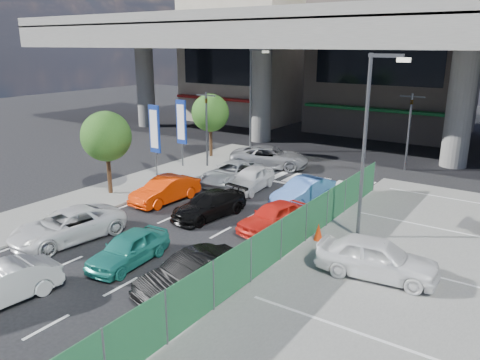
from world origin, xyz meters
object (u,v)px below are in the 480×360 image
Objects in this scene: street_lamp_left at (253,91)px; sedan_black_mid at (209,205)px; kei_truck_front_right at (304,191)px; crossing_wagon_silver at (269,157)px; tree_far at (210,113)px; traffic_light_right at (411,113)px; wagon_silver_front_left at (232,173)px; signboard_far at (181,124)px; signboard_near at (155,131)px; taxi_orange_right at (274,217)px; traffic_cone at (318,232)px; street_lamp_right at (369,133)px; taxi_teal_mid at (129,248)px; sedan_white_mid_left at (67,226)px; tree_near at (106,137)px; sedan_white_front_mid at (251,179)px; hatch_black_mid_right at (193,274)px; traffic_light_left at (206,111)px; parked_sedan_white at (377,258)px; taxi_orange_left at (165,190)px.

sedan_black_mid is at bearing -65.48° from street_lamp_left.
crossing_wagon_silver is (-5.42, 5.50, 0.06)m from kei_truck_front_right.
traffic_light_right is at bearing 18.69° from tree_far.
wagon_silver_front_left is 4.58m from crossing_wagon_silver.
signboard_far is at bearing 178.05° from kei_truck_front_right.
signboard_near is 11.42m from taxi_orange_right.
crossing_wagon_silver is 6.96× the size of traffic_cone.
kei_truck_front_right is at bearing 146.65° from street_lamp_right.
taxi_teal_mid is (8.26, -16.03, -2.74)m from tree_far.
crossing_wagon_silver reaches higher than wagon_silver_front_left.
street_lamp_left reaches higher than traffic_cone.
signboard_far reaches higher than taxi_teal_mid.
street_lamp_left is 7.32m from signboard_far.
street_lamp_left is 15.57m from sedan_black_mid.
tree_far reaches higher than kei_truck_front_right.
taxi_orange_right is at bearing -171.59° from crossing_wagon_silver.
sedan_white_mid_left is at bearing -146.29° from traffic_cone.
tree_near is at bearing -127.95° from wagon_silver_front_left.
traffic_light_right is 22.57m from sedan_white_mid_left.
taxi_teal_mid is at bearing -130.37° from traffic_cone.
sedan_white_front_mid reaches higher than traffic_cone.
sedan_white_front_mid reaches higher than taxi_teal_mid.
crossing_wagon_silver is at bearing -44.14° from street_lamp_left.
hatch_black_mid_right is 1.03× the size of sedan_white_front_mid.
traffic_light_left is 1.11× the size of signboard_far.
hatch_black_mid_right is (7.40, -0.35, 0.00)m from sedan_white_mid_left.
street_lamp_right reaches higher than wagon_silver_front_left.
kei_truck_front_right is at bearing -11.66° from signboard_far.
sedan_white_front_mid is at bearing -122.81° from traffic_light_right.
tree_far is (-14.97, 8.50, -1.38)m from street_lamp_right.
sedan_black_mid is (3.35, 5.81, -0.07)m from sedan_white_mid_left.
taxi_teal_mid is 3.51m from hatch_black_mid_right.
taxi_orange_left is at bearing 73.78° from parked_sedan_white.
signboard_near is 1.20× the size of taxi_orange_right.
tree_near is at bearing -85.10° from signboard_far.
traffic_light_left is 0.96× the size of crossing_wagon_silver.
sedan_white_front_mid is at bearing -14.58° from signboard_far.
crossing_wagon_silver is (-0.03, 4.58, 0.08)m from wagon_silver_front_left.
street_lamp_right reaches higher than signboard_far.
street_lamp_right reaches higher than crossing_wagon_silver.
taxi_orange_left is 7.51m from kei_truck_front_right.
parked_sedan_white is (16.10, -5.22, -2.25)m from signboard_near.
sedan_white_mid_left is at bearing -78.44° from traffic_light_left.
traffic_light_right is at bearing 48.99° from wagon_silver_front_left.
taxi_teal_mid is (-6.72, -7.53, -4.13)m from street_lamp_right.
hatch_black_mid_right is at bearing -38.06° from taxi_orange_left.
traffic_cone is (0.21, -14.36, -3.49)m from traffic_light_right.
crossing_wagon_silver is at bearing -149.91° from traffic_light_right.
parked_sedan_white is (15.22, -15.22, -3.96)m from street_lamp_left.
parked_sedan_white is at bearing 28.09° from sedan_white_mid_left.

